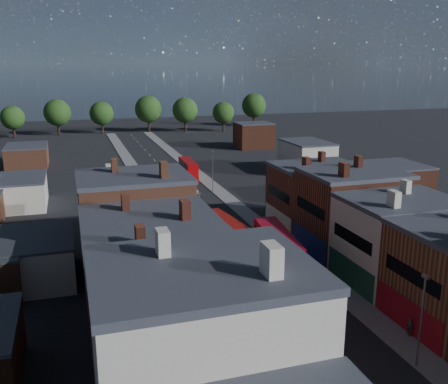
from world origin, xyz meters
TOP-DOWN VIEW (x-y plane):
  - ground at (0.00, 0.00)m, footprint 400.00×400.00m
  - pavement_west at (-6.50, 50.00)m, footprint 3.00×200.00m
  - pavement_east at (6.50, 50.00)m, footprint 3.00×200.00m
  - terrace_west at (-14.00, 0.00)m, footprint 12.00×80.00m
  - lamp_post_1 at (5.20, 0.00)m, footprint 0.25×0.70m
  - lamp_post_2 at (-5.20, 30.00)m, footprint 0.25×0.70m
  - lamp_post_3 at (5.20, 60.00)m, footprint 0.25×0.70m
  - bus_0 at (-1.58, 30.07)m, footprint 3.60×10.19m
  - bus_1 at (1.67, 20.49)m, footprint 4.23×12.37m
  - bus_2 at (3.05, 71.21)m, footprint 2.73×10.00m
  - car_1 at (1.20, 11.62)m, footprint 1.52×3.56m
  - car_2 at (-3.11, 50.29)m, footprint 2.10×4.48m
  - car_3 at (1.20, 61.14)m, footprint 2.06×4.70m
  - ped_1 at (-5.30, 17.74)m, footprint 0.94×0.57m
  - ped_3 at (7.70, 4.18)m, footprint 0.53×1.04m

SIDE VIEW (x-z plane):
  - ground at x=0.00m, z-range 0.00..0.00m
  - pavement_west at x=-6.50m, z-range 0.00..0.12m
  - pavement_east at x=6.50m, z-range 0.00..0.12m
  - car_1 at x=1.20m, z-range 0.00..1.14m
  - car_2 at x=-3.11m, z-range 0.00..1.24m
  - car_3 at x=1.20m, z-range 0.00..1.34m
  - ped_3 at x=7.70m, z-range 0.12..1.83m
  - ped_1 at x=-5.30m, z-range 0.12..1.97m
  - bus_2 at x=3.05m, z-range 0.17..4.46m
  - bus_0 at x=-1.58m, z-range 0.17..4.48m
  - bus_1 at x=1.67m, z-range 0.21..5.44m
  - lamp_post_1 at x=5.20m, z-range 0.64..8.77m
  - lamp_post_2 at x=-5.20m, z-range 0.64..8.77m
  - lamp_post_3 at x=5.20m, z-range 0.64..8.77m
  - terrace_west at x=-14.00m, z-range 0.00..12.94m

